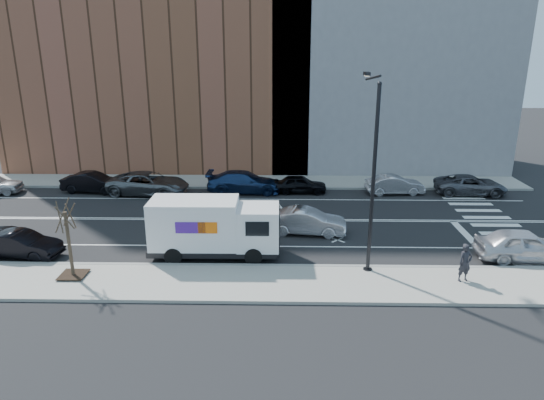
{
  "coord_description": "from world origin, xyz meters",
  "views": [
    {
      "loc": [
        2.79,
        -28.89,
        10.47
      ],
      "look_at": [
        2.21,
        -0.27,
        1.4
      ],
      "focal_mm": 32.0,
      "sensor_mm": 36.0,
      "label": 1
    }
  ],
  "objects_px": {
    "far_parked_b": "(93,182)",
    "near_parked_front": "(524,245)",
    "fedex_van": "(214,227)",
    "driving_sedan": "(307,221)",
    "pedestrian": "(465,263)"
  },
  "relations": [
    {
      "from": "near_parked_front",
      "to": "fedex_van",
      "type": "bearing_deg",
      "value": 90.73
    },
    {
      "from": "far_parked_b",
      "to": "near_parked_front",
      "type": "bearing_deg",
      "value": -107.18
    },
    {
      "from": "driving_sedan",
      "to": "pedestrian",
      "type": "xyz_separation_m",
      "value": [
        6.91,
        -6.19,
        0.31
      ]
    },
    {
      "from": "far_parked_b",
      "to": "driving_sedan",
      "type": "bearing_deg",
      "value": -111.01
    },
    {
      "from": "driving_sedan",
      "to": "pedestrian",
      "type": "height_order",
      "value": "pedestrian"
    },
    {
      "from": "driving_sedan",
      "to": "near_parked_front",
      "type": "relative_size",
      "value": 0.95
    },
    {
      "from": "near_parked_front",
      "to": "pedestrian",
      "type": "distance_m",
      "value": 4.81
    },
    {
      "from": "far_parked_b",
      "to": "near_parked_front",
      "type": "xyz_separation_m",
      "value": [
        26.58,
        -11.68,
        0.07
      ]
    },
    {
      "from": "fedex_van",
      "to": "driving_sedan",
      "type": "height_order",
      "value": "fedex_van"
    },
    {
      "from": "pedestrian",
      "to": "fedex_van",
      "type": "bearing_deg",
      "value": 149.86
    },
    {
      "from": "fedex_van",
      "to": "near_parked_front",
      "type": "height_order",
      "value": "fedex_van"
    },
    {
      "from": "fedex_van",
      "to": "pedestrian",
      "type": "relative_size",
      "value": 3.74
    },
    {
      "from": "fedex_van",
      "to": "near_parked_front",
      "type": "relative_size",
      "value": 1.41
    },
    {
      "from": "far_parked_b",
      "to": "pedestrian",
      "type": "xyz_separation_m",
      "value": [
        22.6,
        -14.37,
        0.3
      ]
    },
    {
      "from": "far_parked_b",
      "to": "near_parked_front",
      "type": "relative_size",
      "value": 0.95
    }
  ]
}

